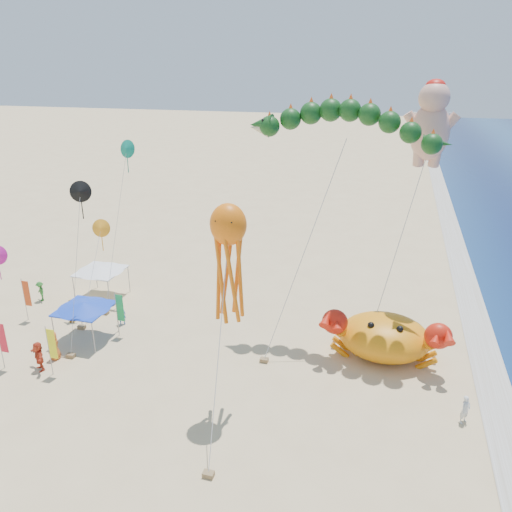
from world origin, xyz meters
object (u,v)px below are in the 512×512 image
(dragon_kite, at_px, (344,129))
(canopy_white, at_px, (100,268))
(crab_inflatable, at_px, (384,336))
(canopy_blue, at_px, (84,306))
(octopus_kite, at_px, (229,254))
(cherub_kite, at_px, (431,122))

(dragon_kite, height_order, canopy_white, dragon_kite)
(crab_inflatable, xyz_separation_m, canopy_blue, (-18.98, -3.09, 0.99))
(octopus_kite, bearing_deg, dragon_kite, 64.07)
(octopus_kite, xyz_separation_m, canopy_white, (-13.74, 9.54, -6.12))
(crab_inflatable, relative_size, octopus_kite, 0.68)
(crab_inflatable, height_order, canopy_white, crab_inflatable)
(octopus_kite, bearing_deg, crab_inflatable, 41.52)
(cherub_kite, relative_size, canopy_white, 4.61)
(octopus_kite, bearing_deg, cherub_kite, 50.92)
(cherub_kite, relative_size, canopy_blue, 4.73)
(crab_inflatable, height_order, cherub_kite, cherub_kite)
(dragon_kite, bearing_deg, canopy_white, 177.38)
(crab_inflatable, relative_size, canopy_blue, 2.18)
(canopy_blue, bearing_deg, canopy_white, 112.73)
(crab_inflatable, height_order, dragon_kite, dragon_kite)
(octopus_kite, bearing_deg, canopy_white, 145.22)
(dragon_kite, height_order, cherub_kite, cherub_kite)
(crab_inflatable, distance_m, cherub_kite, 13.26)
(dragon_kite, bearing_deg, cherub_kite, 27.08)
(dragon_kite, xyz_separation_m, canopy_white, (-17.98, 0.82, -11.12))
(dragon_kite, relative_size, octopus_kite, 1.34)
(octopus_kite, bearing_deg, canopy_blue, 161.81)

